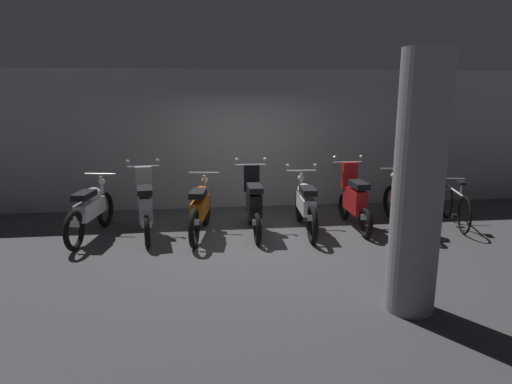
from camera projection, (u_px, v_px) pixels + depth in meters
The scene contains 11 objects.
ground_plane at pixel (256, 240), 7.58m from camera, with size 80.00×80.00×0.00m, color #424244.
back_wall at pixel (243, 139), 9.61m from camera, with size 16.00×0.30×2.92m, color #9EA0A3.
motorbike_slot_0 at pixel (91, 210), 7.65m from camera, with size 0.58×1.94×1.03m.
motorbike_slot_1 at pixel (145, 206), 7.71m from camera, with size 0.59×1.68×1.29m.
motorbike_slot_2 at pixel (200, 208), 7.76m from camera, with size 0.56×1.94×1.03m.
motorbike_slot_3 at pixel (254, 204), 7.88m from camera, with size 0.59×1.68×1.29m.
motorbike_slot_4 at pixel (305, 204), 7.99m from camera, with size 0.59×1.95×1.15m.
motorbike_slot_5 at pixel (354, 200), 8.19m from camera, with size 0.59×1.68×1.29m.
motorbike_slot_6 at pixel (405, 200), 8.19m from camera, with size 0.56×1.95×1.08m.
bicycle at pixel (455, 207), 8.35m from camera, with size 0.57×1.69×0.89m.
support_pillar at pixel (418, 186), 4.88m from camera, with size 0.55×0.55×2.92m, color gray.
Camera 1 is at (-0.87, -7.16, 2.48)m, focal length 31.25 mm.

